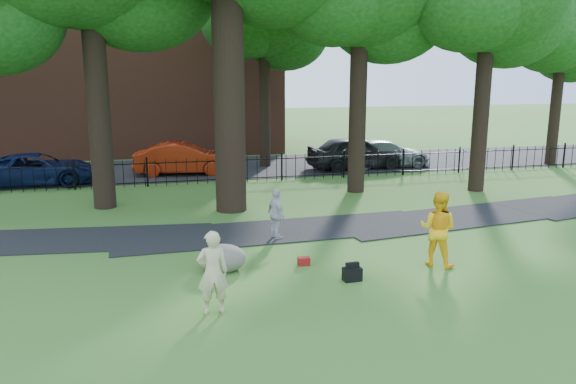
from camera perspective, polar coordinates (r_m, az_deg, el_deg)
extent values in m
plane|color=#3A6F27|center=(13.92, -1.89, -8.73)|extent=(120.00, 120.00, 0.00)
cube|color=black|center=(17.73, -1.21, -4.05)|extent=(36.07, 3.85, 0.03)
cube|color=black|center=(29.28, -8.10, 2.39)|extent=(80.00, 7.00, 0.02)
cube|color=black|center=(25.18, -7.32, 3.15)|extent=(44.00, 0.04, 0.04)
cube|color=black|center=(25.33, -7.27, 1.27)|extent=(44.00, 0.04, 0.04)
cube|color=brown|center=(36.78, -15.98, 13.45)|extent=(18.00, 8.00, 12.00)
cylinder|color=black|center=(19.90, -6.09, 12.99)|extent=(1.10, 1.10, 10.50)
cylinder|color=black|center=(21.33, -18.86, 10.48)|extent=(0.80, 0.80, 9.10)
cylinder|color=black|center=(23.19, 7.14, 10.27)|extent=(0.70, 0.70, 8.40)
ellipsoid|color=#123B10|center=(24.61, 10.06, 17.85)|extent=(5.28, 5.28, 4.49)
cylinder|color=black|center=(24.51, 19.15, 9.39)|extent=(0.64, 0.64, 8.05)
ellipsoid|color=#123B10|center=(25.99, 21.42, 16.23)|extent=(4.96, 4.96, 4.22)
imported|color=beige|center=(11.83, -7.67, -8.09)|extent=(0.66, 0.43, 1.79)
imported|color=yellow|center=(14.99, 14.98, -3.64)|extent=(1.21, 1.20, 1.97)
imported|color=#BBBBC0|center=(16.77, -1.19, -2.28)|extent=(0.62, 0.97, 1.54)
ellipsoid|color=slate|center=(14.41, -6.75, -6.52)|extent=(1.50, 1.32, 0.73)
cube|color=black|center=(13.79, 6.54, -8.29)|extent=(0.46, 0.31, 0.33)
cube|color=maroon|center=(14.75, 1.62, -7.05)|extent=(0.32, 0.21, 0.21)
imported|color=#99220B|center=(27.71, -10.55, 3.37)|extent=(4.87, 2.16, 1.55)
imported|color=#0D1841|center=(27.09, -24.10, 2.12)|extent=(5.03, 2.33, 1.40)
imported|color=black|center=(29.00, 6.87, 4.02)|extent=(5.06, 2.30, 1.68)
imported|color=gray|center=(29.74, 9.74, 3.86)|extent=(4.85, 2.01, 1.40)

